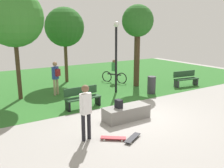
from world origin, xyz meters
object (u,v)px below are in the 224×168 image
(skateboard_by_ledge, at_px, (113,138))
(backpack_on_ledge, at_px, (119,104))
(skateboard_spare, at_px, (133,138))
(lamp_post, at_px, (116,50))
(tree_broad_elm, at_px, (65,27))
(cyclist_on_bicycle, at_px, (114,73))
(tree_leaning_ash, at_px, (138,23))
(tree_young_birch, at_px, (13,18))
(park_bench_far_left, at_px, (82,97))
(park_bench_center_lawn, at_px, (186,78))
(skater_performing_trick, at_px, (86,108))
(concrete_ledge, at_px, (126,113))
(pedestrian_with_backpack, at_px, (56,75))
(trash_bin, at_px, (151,85))

(skateboard_by_ledge, bearing_deg, backpack_on_ledge, 50.27)
(skateboard_spare, relative_size, lamp_post, 0.21)
(backpack_on_ledge, xyz_separation_m, tree_broad_elm, (0.91, 7.50, 2.81))
(lamp_post, xyz_separation_m, cyclist_on_bicycle, (1.27, 2.16, -1.69))
(skateboard_by_ledge, distance_m, tree_leaning_ash, 8.26)
(tree_leaning_ash, xyz_separation_m, tree_young_birch, (-6.58, 0.88, 0.19))
(park_bench_far_left, bearing_deg, lamp_post, 26.89)
(tree_broad_elm, distance_m, tree_leaning_ash, 4.60)
(skateboard_by_ledge, distance_m, cyclist_on_bicycle, 8.24)
(tree_broad_elm, relative_size, lamp_post, 1.26)
(park_bench_center_lawn, bearing_deg, tree_leaning_ash, 147.34)
(skater_performing_trick, bearing_deg, park_bench_far_left, 66.78)
(tree_broad_elm, relative_size, tree_young_birch, 0.89)
(backpack_on_ledge, relative_size, skater_performing_trick, 0.18)
(tree_leaning_ash, bearing_deg, concrete_ledge, -131.73)
(tree_broad_elm, bearing_deg, tree_leaning_ash, -46.63)
(concrete_ledge, distance_m, backpack_on_ledge, 0.55)
(concrete_ledge, distance_m, tree_leaning_ash, 6.57)
(tree_leaning_ash, relative_size, lamp_post, 1.27)
(park_bench_center_lawn, bearing_deg, tree_broad_elm, 138.87)
(tree_young_birch, xyz_separation_m, pedestrian_with_backpack, (1.76, -0.28, -2.85))
(lamp_post, relative_size, cyclist_on_bicycle, 2.31)
(tree_broad_elm, bearing_deg, tree_young_birch, -144.29)
(backpack_on_ledge, relative_size, skateboard_spare, 0.40)
(park_bench_center_lawn, xyz_separation_m, pedestrian_with_backpack, (-7.33, 2.21, 0.59))
(tree_broad_elm, height_order, pedestrian_with_backpack, tree_broad_elm)
(skater_performing_trick, relative_size, tree_young_birch, 0.34)
(cyclist_on_bicycle, bearing_deg, backpack_on_ledge, -121.20)
(backpack_on_ledge, height_order, skater_performing_trick, skater_performing_trick)
(skateboard_by_ledge, relative_size, trash_bin, 0.81)
(skateboard_spare, xyz_separation_m, tree_leaning_ash, (4.57, 5.70, 3.66))
(tree_broad_elm, xyz_separation_m, tree_leaning_ash, (3.15, -3.34, 0.23))
(concrete_ledge, bearing_deg, skateboard_by_ledge, -138.40)
(tree_broad_elm, xyz_separation_m, lamp_post, (1.26, -3.97, -1.17))
(skateboard_by_ledge, bearing_deg, cyclist_on_bicycle, 57.15)
(tree_leaning_ash, height_order, pedestrian_with_backpack, tree_leaning_ash)
(pedestrian_with_backpack, bearing_deg, concrete_ledge, -76.94)
(skateboard_by_ledge, xyz_separation_m, skateboard_spare, (0.52, -0.32, 0.00))
(skateboard_by_ledge, height_order, skateboard_spare, same)
(concrete_ledge, bearing_deg, cyclist_on_bicycle, 61.52)
(concrete_ledge, xyz_separation_m, tree_young_birch, (-2.87, 5.04, 3.65))
(concrete_ledge, relative_size, cyclist_on_bicycle, 1.11)
(concrete_ledge, xyz_separation_m, lamp_post, (1.82, 3.53, 2.06))
(lamp_post, bearing_deg, tree_broad_elm, 107.66)
(skateboard_spare, height_order, trash_bin, trash_bin)
(concrete_ledge, distance_m, park_bench_center_lawn, 6.73)
(park_bench_far_left, height_order, pedestrian_with_backpack, pedestrian_with_backpack)
(cyclist_on_bicycle, bearing_deg, lamp_post, -120.36)
(backpack_on_ledge, relative_size, tree_broad_elm, 0.07)
(skater_performing_trick, relative_size, lamp_post, 0.47)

